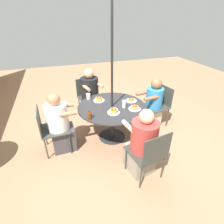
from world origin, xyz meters
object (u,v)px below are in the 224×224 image
diner_south (91,96)px  coffee_cup (88,96)px  pancake_plate_c (114,111)px  patio_table (112,112)px  diner_north (142,145)px  syrup_bottle (90,115)px  patio_chair_south (88,94)px  pancake_plate_d (131,100)px  diner_west (60,126)px  pancake_plate_b (135,108)px  patio_chair_west (49,127)px  patio_chair_east (159,103)px  diner_east (152,105)px  drinking_glass_a (124,104)px  pancake_plate_a (99,100)px  patio_chair_north (150,152)px

diner_south → coffee_cup: size_ratio=10.60×
pancake_plate_c → coffee_cup: coffee_cup is taller
patio_table → diner_north: diner_north is taller
patio_table → syrup_bottle: bearing=121.8°
patio_chair_south → patio_table: bearing=90.0°
diner_south → coffee_cup: diner_south is taller
pancake_plate_c → pancake_plate_d: pancake_plate_c is taller
diner_west → pancake_plate_b: 1.36m
patio_chair_west → pancake_plate_d: size_ratio=4.10×
patio_chair_south → diner_south: diner_south is taller
patio_chair_east → coffee_cup: bearing=71.0°
diner_north → pancake_plate_d: (1.05, -0.27, 0.22)m
diner_east → patio_chair_south: diner_east is taller
diner_south → drinking_glass_a: 1.17m
patio_chair_south → coffee_cup: bearing=68.9°
diner_east → diner_south: diner_south is taller
patio_chair_south → pancake_plate_b: (-1.36, -0.60, 0.23)m
pancake_plate_a → patio_chair_north: bearing=-165.8°
diner_west → syrup_bottle: size_ratio=7.02×
patio_chair_north → pancake_plate_c: size_ratio=4.10×
diner_south → syrup_bottle: (-1.25, 0.27, 0.24)m
pancake_plate_c → syrup_bottle: bearing=97.3°
diner_north → pancake_plate_c: diner_north is taller
pancake_plate_b → drinking_glass_a: size_ratio=1.57×
diner_north → syrup_bottle: bearing=124.9°
drinking_glass_a → patio_table: bearing=59.6°
patio_chair_east → diner_south: bearing=51.4°
pancake_plate_c → pancake_plate_a: bearing=13.0°
pancake_plate_b → syrup_bottle: (-0.06, 0.84, 0.04)m
diner_east → coffee_cup: diner_east is taller
pancake_plate_c → patio_table: bearing=-11.8°
patio_table → syrup_bottle: syrup_bottle is taller
pancake_plate_d → coffee_cup: coffee_cup is taller
diner_east → patio_chair_south: (0.98, 1.21, 0.01)m
syrup_bottle → coffee_cup: (0.75, -0.13, -0.01)m
diner_west → drinking_glass_a: (-0.08, -1.17, 0.28)m
pancake_plate_b → pancake_plate_d: pancake_plate_b is taller
coffee_cup → diner_west: bearing=128.0°
diner_north → drinking_glass_a: diner_north is taller
patio_table → patio_chair_north: 1.16m
pancake_plate_b → syrup_bottle: 0.84m
patio_table → pancake_plate_c: 0.29m
pancake_plate_b → pancake_plate_d: bearing=-13.6°
patio_table → diner_north: size_ratio=1.14×
patio_chair_north → pancake_plate_d: bearing=69.4°
diner_west → pancake_plate_d: diner_west is taller
patio_table → syrup_bottle: size_ratio=8.06×
patio_chair_north → pancake_plate_b: bearing=70.3°
diner_south → patio_chair_west: (-1.00, 0.94, -0.02)m
patio_table → patio_chair_east: 1.16m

